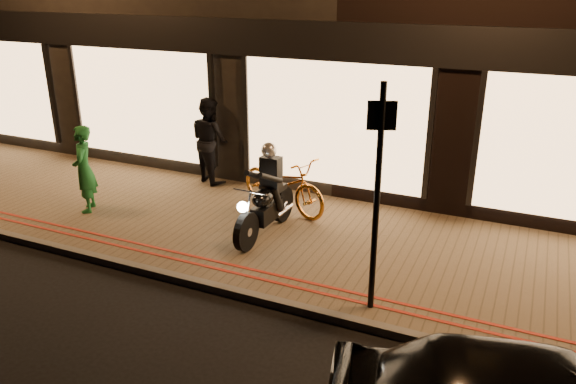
% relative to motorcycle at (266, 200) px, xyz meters
% --- Properties ---
extents(ground, '(90.00, 90.00, 0.00)m').
position_rel_motorcycle_xyz_m(ground, '(0.40, -1.89, -0.73)').
color(ground, black).
rests_on(ground, ground).
extents(sidewalk, '(50.00, 4.00, 0.12)m').
position_rel_motorcycle_xyz_m(sidewalk, '(0.40, 0.11, -0.67)').
color(sidewalk, brown).
rests_on(sidewalk, ground).
extents(kerb_stone, '(50.00, 0.14, 0.12)m').
position_rel_motorcycle_xyz_m(kerb_stone, '(0.40, -1.84, -0.67)').
color(kerb_stone, '#59544C').
rests_on(kerb_stone, ground).
extents(red_kerb_lines, '(50.00, 0.26, 0.01)m').
position_rel_motorcycle_xyz_m(red_kerb_lines, '(0.40, -1.34, -0.61)').
color(red_kerb_lines, maroon).
rests_on(red_kerb_lines, sidewalk).
extents(motorcycle, '(0.60, 1.94, 1.59)m').
position_rel_motorcycle_xyz_m(motorcycle, '(0.00, 0.00, 0.00)').
color(motorcycle, black).
rests_on(motorcycle, sidewalk).
extents(sign_post, '(0.34, 0.15, 3.00)m').
position_rel_motorcycle_xyz_m(sign_post, '(2.29, -1.48, 1.06)').
color(sign_post, black).
rests_on(sign_post, sidewalk).
extents(bicycle_gold, '(2.16, 1.36, 1.07)m').
position_rel_motorcycle_xyz_m(bicycle_gold, '(-0.18, 1.08, -0.08)').
color(bicycle_gold, '#BF7221').
rests_on(bicycle_gold, sidewalk).
extents(person_green, '(0.65, 0.71, 1.63)m').
position_rel_motorcycle_xyz_m(person_green, '(-3.52, -0.46, 0.20)').
color(person_green, '#1C6A2D').
rests_on(person_green, sidewalk).
extents(person_dark, '(1.10, 1.01, 1.82)m').
position_rel_motorcycle_xyz_m(person_dark, '(-2.28, 1.91, 0.29)').
color(person_dark, black).
rests_on(person_dark, sidewalk).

